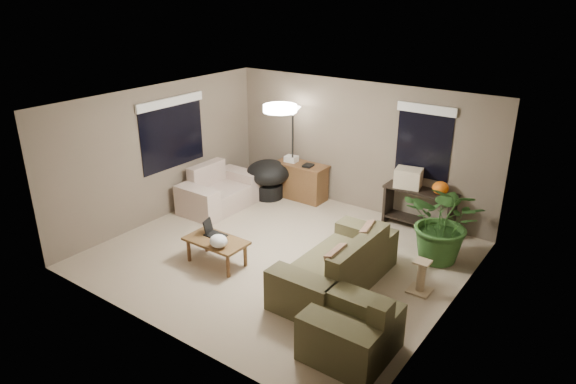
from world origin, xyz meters
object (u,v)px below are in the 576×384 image
Objects in this scene: cat_scratching_post at (421,279)px; console_table at (419,206)px; main_sofa at (338,268)px; houseplant at (444,231)px; desk at (301,181)px; armchair at (352,332)px; floor_lamp at (293,122)px; loveseat at (219,193)px; papasan_chair at (268,176)px; coffee_table at (216,243)px.

console_table is at bearing 113.66° from cat_scratching_post.
main_sofa reaches higher than cat_scratching_post.
desk is at bearing 165.70° from houseplant.
console_table is at bearing 100.87° from armchair.
loveseat is at bearing -125.16° from floor_lamp.
cat_scratching_post is at bearing 28.57° from main_sofa.
desk is at bearing 31.93° from papasan_chair.
cat_scratching_post is (0.08, -1.06, -0.32)m from houseplant.
desk is (-2.35, 2.47, 0.08)m from main_sofa.
cat_scratching_post reaches higher than coffee_table.
armchair reaches higher than cat_scratching_post.
papasan_chair is at bearing 158.71° from cat_scratching_post.
main_sofa reaches higher than papasan_chair.
cat_scratching_post is (0.15, 1.76, -0.08)m from armchair.
houseplant is at bearing -49.17° from console_table.
papasan_chair is (-2.92, 2.11, 0.17)m from main_sofa.
desk is at bearing 51.04° from loveseat.
papasan_chair is 3.92m from houseplant.
houseplant is (3.88, -0.49, 0.07)m from papasan_chair.
coffee_table is 1.11× the size of papasan_chair.
floor_lamp is 4.25m from cat_scratching_post.
papasan_chair is 1.81× the size of cat_scratching_post.
cat_scratching_post is (3.39, -1.90, -0.16)m from desk.
houseplant reaches higher than coffee_table.
main_sofa is 1.90m from houseplant.
console_table is at bearing 130.83° from houseplant.
console_table is (-0.71, 3.72, 0.14)m from armchair.
floor_lamp reaches higher than main_sofa.
coffee_table is (-1.90, -0.55, 0.06)m from main_sofa.
console_table is at bearing 1.44° from desk.
armchair is 0.52× the size of floor_lamp.
cat_scratching_post is (1.04, 0.57, -0.08)m from main_sofa.
floor_lamp is (-0.63, 2.96, 1.24)m from coffee_table.
loveseat is at bearing 151.64° from armchair.
main_sofa is at bearing 16.16° from coffee_table.
houseplant is (3.31, -0.84, 0.15)m from desk.
floor_lamp reaches higher than cat_scratching_post.
console_table is 1.20m from houseplant.
desk is at bearing -178.56° from console_table.
main_sofa is 2.54m from console_table.
cat_scratching_post is at bearing -21.29° from papasan_chair.
coffee_table is 0.73× the size of houseplant.
loveseat is 1.77× the size of papasan_chair.
papasan_chair reaches higher than desk.
floor_lamp is 3.73m from houseplant.
loveseat is 1.17× the size of houseplant.
floor_lamp is (0.40, 0.30, 1.13)m from papasan_chair.
main_sofa is 3.41m from desk.
houseplant reaches higher than main_sofa.
houseplant is at bearing 59.36° from main_sofa.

